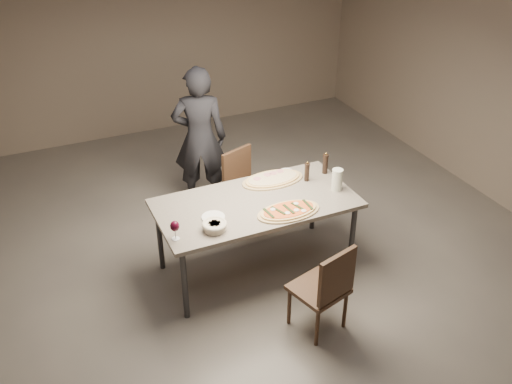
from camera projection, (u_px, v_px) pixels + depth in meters
name	position (u px, v px, depth m)	size (l,w,h in m)	color
room	(256.00, 136.00, 4.78)	(7.00, 7.00, 7.00)	#645D56
dining_table	(256.00, 207.00, 5.14)	(1.80, 0.90, 0.75)	gray
zucchini_pizza	(289.00, 211.00, 4.95)	(0.58, 0.32, 0.05)	tan
ham_pizza	(273.00, 179.00, 5.43)	(0.62, 0.34, 0.04)	tan
bread_basket	(215.00, 226.00, 4.71)	(0.21, 0.21, 0.08)	beige
oil_dish	(286.00, 172.00, 5.57)	(0.13, 0.13, 0.02)	white
pepper_mill_left	(325.00, 163.00, 5.52)	(0.06, 0.06, 0.22)	black
pepper_mill_right	(307.00, 172.00, 5.39)	(0.05, 0.05, 0.20)	black
carafe	(337.00, 180.00, 5.24)	(0.10, 0.10, 0.21)	silver
wine_glass	(175.00, 227.00, 4.56)	(0.08, 0.08, 0.17)	silver
side_plate	(213.00, 217.00, 4.88)	(0.20, 0.20, 0.01)	white
chair_near	(326.00, 286.00, 4.54)	(0.49, 0.49, 0.85)	#3F291A
chair_far	(244.00, 185.00, 5.92)	(0.51, 0.51, 0.85)	#3F291A
diner	(200.00, 138.00, 6.12)	(0.59, 0.38, 1.60)	black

